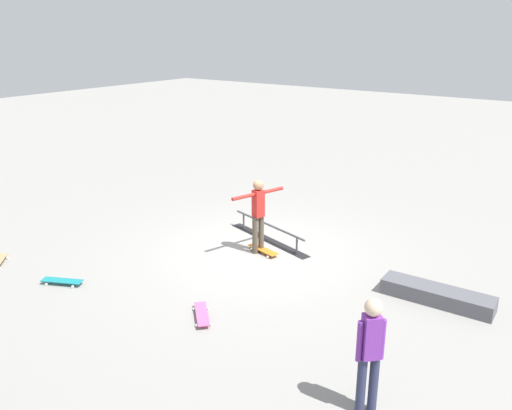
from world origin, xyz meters
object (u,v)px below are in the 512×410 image
Objects in this scene: skate_ledge at (437,295)px; loose_skateboard_pink at (202,314)px; skater_main at (258,211)px; loose_skateboard_teal at (62,281)px; grind_rail at (269,233)px; bystander_purple_shirt at (370,350)px; skateboard_main at (263,250)px.

loose_skateboard_pink is at bearing 43.16° from skate_ledge.
skater_main is 4.16m from loose_skateboard_teal.
loose_skateboard_teal is (2.99, 0.64, 0.00)m from loose_skateboard_pink.
grind_rail reaches higher than loose_skateboard_pink.
skate_ledge is 2.42× the size of loose_skateboard_teal.
skate_ledge is 3.46m from bystander_purple_shirt.
skate_ledge reaches higher than loose_skateboard_pink.
bystander_purple_shirt is at bearing 152.91° from grind_rail.
loose_skateboard_pink is at bearing -62.28° from skateboard_main.
skater_main is at bearing -147.95° from loose_skateboard_teal.
loose_skateboard_teal is (2.27, 3.47, 0.00)m from skateboard_main.
skate_ledge reaches higher than loose_skateboard_teal.
skater_main is (-0.20, 0.69, 0.78)m from grind_rail.
skateboard_main is at bearing -57.44° from skater_main.
grind_rail is 4.14m from skate_ledge.
grind_rail is at bearing -88.36° from bystander_purple_shirt.
grind_rail is at bearing 33.11° from skater_main.
skateboard_main is 0.51× the size of bystander_purple_shirt.
skate_ledge is 2.37× the size of skateboard_main.
skate_ledge reaches higher than skateboard_main.
skater_main reaches higher than bystander_purple_shirt.
skate_ledge is 3.78m from skateboard_main.
bystander_purple_shirt reaches higher than loose_skateboard_teal.
loose_skateboard_pink is (-1.03, 3.50, -0.10)m from grind_rail.
loose_skateboard_teal is at bearing -109.72° from skateboard_main.
grind_rail is 1.06m from skater_main.
loose_skateboard_pink is 0.89× the size of loose_skateboard_teal.
skate_ledge is 4.19m from loose_skateboard_pink.
skater_main reaches higher than skate_ledge.
bystander_purple_shirt is 6.28m from loose_skateboard_teal.
grind_rail is 0.74m from skateboard_main.
skater_main is at bearing -84.29° from bystander_purple_shirt.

